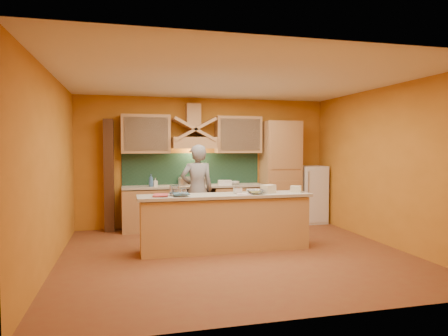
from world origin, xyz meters
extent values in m
cube|color=brown|center=(0.00, 0.00, 0.00)|extent=(5.50, 5.00, 0.01)
cube|color=white|center=(0.00, 0.00, 2.80)|extent=(5.50, 5.00, 0.01)
cube|color=orange|center=(0.00, 2.50, 1.40)|extent=(5.50, 0.02, 2.80)
cube|color=orange|center=(0.00, -2.50, 1.40)|extent=(5.50, 0.02, 2.80)
cube|color=orange|center=(-2.75, 0.00, 1.40)|extent=(0.02, 5.00, 2.80)
cube|color=orange|center=(2.75, 0.00, 1.40)|extent=(0.02, 5.00, 2.80)
cube|color=tan|center=(-1.25, 2.20, 0.43)|extent=(1.10, 0.60, 0.86)
cube|color=tan|center=(0.65, 2.20, 0.43)|extent=(1.10, 0.60, 0.86)
cube|color=#BCB39F|center=(-0.30, 2.20, 0.90)|extent=(3.00, 0.62, 0.04)
cube|color=black|center=(-0.30, 2.20, 0.45)|extent=(0.60, 0.58, 0.90)
cube|color=#183527|center=(-0.30, 2.48, 1.25)|extent=(3.00, 0.03, 0.70)
cube|color=tan|center=(-0.30, 2.25, 1.82)|extent=(0.92, 0.50, 0.24)
cube|color=tan|center=(-0.30, 2.35, 2.40)|extent=(0.30, 0.30, 0.50)
cube|color=tan|center=(-1.30, 2.33, 2.00)|extent=(1.00, 0.35, 0.80)
cube|color=tan|center=(0.70, 2.33, 2.00)|extent=(1.00, 0.35, 0.80)
cube|color=tan|center=(1.65, 2.20, 1.15)|extent=(0.80, 0.60, 2.30)
cube|color=white|center=(2.40, 2.20, 0.65)|extent=(0.58, 0.60, 1.30)
cube|color=#472816|center=(-2.05, 2.35, 1.15)|extent=(0.20, 0.30, 2.30)
cube|color=tan|center=(-0.10, 0.30, 0.44)|extent=(2.80, 0.55, 0.88)
cube|color=#BCB39F|center=(-0.10, 0.30, 0.92)|extent=(2.90, 0.62, 0.05)
imported|color=gray|center=(-0.37, 1.51, 0.89)|extent=(0.67, 0.46, 1.78)
cylinder|color=silver|center=(-0.53, 2.18, 0.98)|extent=(0.33, 0.33, 0.16)
cylinder|color=#B5B5BC|center=(-0.07, 2.19, 0.97)|extent=(0.22, 0.22, 0.13)
imported|color=silver|center=(-1.12, 2.16, 1.01)|extent=(0.09, 0.09, 0.17)
imported|color=#376099|center=(-1.21, 2.14, 1.05)|extent=(0.13, 0.13, 0.26)
imported|color=silver|center=(0.58, 2.18, 0.95)|extent=(0.25, 0.25, 0.07)
cube|color=white|center=(0.34, 2.10, 0.97)|extent=(0.31, 0.26, 0.10)
imported|color=#C2454A|center=(-1.29, 0.29, 0.96)|extent=(0.28, 0.35, 0.03)
imported|color=teal|center=(-0.99, 0.24, 0.98)|extent=(0.27, 0.36, 0.03)
cylinder|color=silver|center=(-0.95, 0.33, 1.03)|extent=(0.16, 0.16, 0.16)
cylinder|color=white|center=(-0.83, 0.13, 1.01)|extent=(0.16, 0.16, 0.13)
cube|color=white|center=(0.12, 0.32, 0.99)|extent=(0.12, 0.12, 0.10)
imported|color=white|center=(0.39, 0.20, 0.98)|extent=(0.33, 0.33, 0.08)
cube|color=beige|center=(0.18, 0.14, 0.95)|extent=(0.29, 0.25, 0.02)
cube|color=beige|center=(0.65, 0.28, 1.02)|extent=(0.27, 0.25, 0.14)
cube|color=beige|center=(1.16, 0.26, 1.00)|extent=(0.23, 0.22, 0.11)
camera|label=1|loc=(-1.71, -6.14, 1.74)|focal=32.00mm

